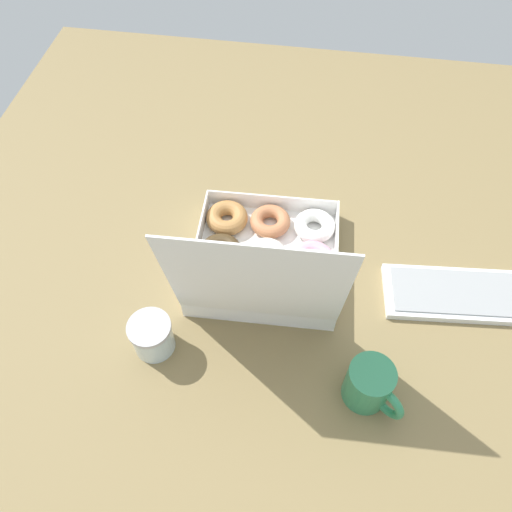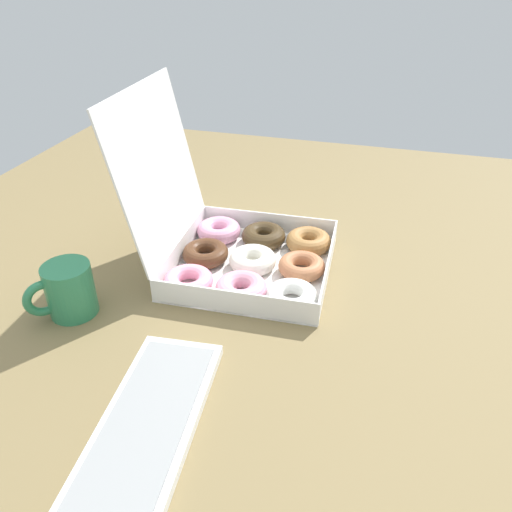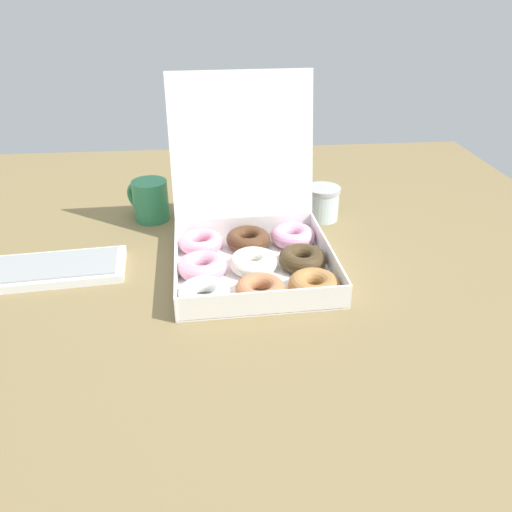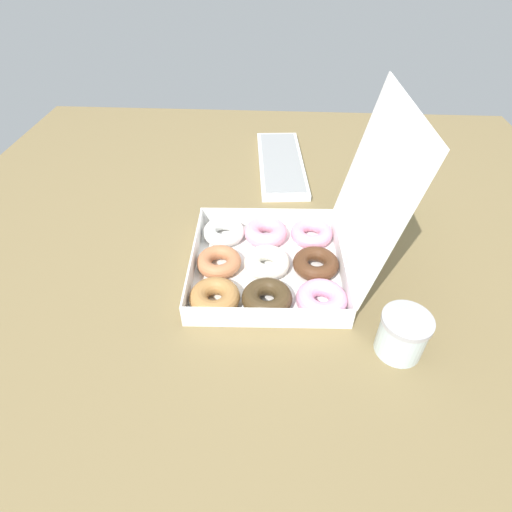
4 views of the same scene
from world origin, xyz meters
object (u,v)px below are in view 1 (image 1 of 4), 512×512
object	(u,v)px
donut_box	(264,259)
coffee_mug	(370,385)
keyboard	(476,295)
glass_jar	(152,336)

from	to	relation	value
donut_box	coffee_mug	bearing A→B (deg)	132.18
donut_box	coffee_mug	distance (cm)	36.70
keyboard	glass_jar	bearing A→B (deg)	18.07
donut_box	glass_jar	xyz separation A→B (cm)	(20.00, 22.93, 0.48)
donut_box	glass_jar	world-z (taller)	donut_box
keyboard	glass_jar	xyz separation A→B (cm)	(68.71, 22.42, 3.34)
donut_box	glass_jar	size ratio (longest dim) A/B	4.65
coffee_mug	keyboard	bearing A→B (deg)	-132.09
donut_box	coffee_mug	xyz separation A→B (cm)	(-24.62, 27.17, 1.45)
donut_box	glass_jar	bearing A→B (deg)	48.90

